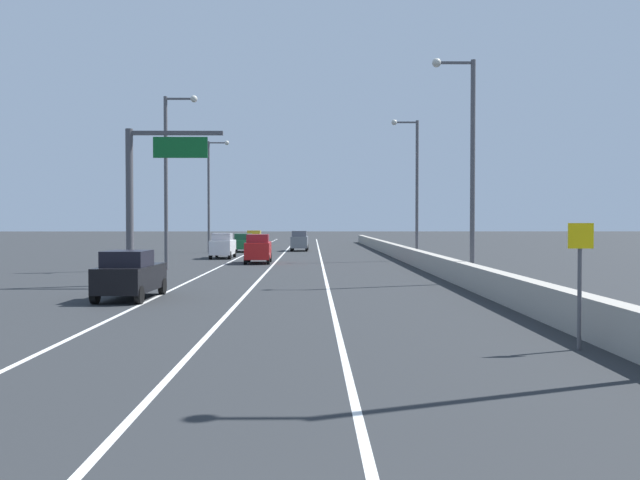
{
  "coord_description": "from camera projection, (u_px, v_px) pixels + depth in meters",
  "views": [
    {
      "loc": [
        0.79,
        -3.87,
        3.02
      ],
      "look_at": [
        1.44,
        54.68,
        1.51
      ],
      "focal_mm": 38.76,
      "sensor_mm": 36.0,
      "label": 1
    }
  ],
  "objects": [
    {
      "name": "ground_plane",
      "position": [
        304.0,
        253.0,
        67.91
      ],
      "size": [
        320.0,
        320.0,
        0.0
      ],
      "primitive_type": "plane",
      "color": "#26282B"
    },
    {
      "name": "lane_stripe_left",
      "position": [
        239.0,
        258.0,
        58.85
      ],
      "size": [
        0.16,
        130.0,
        0.0
      ],
      "primitive_type": "cube",
      "color": "silver",
      "rests_on": "ground_plane"
    },
    {
      "name": "lane_stripe_center",
      "position": [
        280.0,
        258.0,
        58.89
      ],
      "size": [
        0.16,
        130.0,
        0.0
      ],
      "primitive_type": "cube",
      "color": "silver",
      "rests_on": "ground_plane"
    },
    {
      "name": "lane_stripe_right",
      "position": [
        321.0,
        258.0,
        58.93
      ],
      "size": [
        0.16,
        130.0,
        0.0
      ],
      "primitive_type": "cube",
      "color": "silver",
      "rests_on": "ground_plane"
    },
    {
      "name": "jersey_barrier_right",
      "position": [
        425.0,
        261.0,
        43.99
      ],
      "size": [
        0.6,
        120.0,
        1.1
      ],
      "primitive_type": "cube",
      "color": "#9E998E",
      "rests_on": "ground_plane"
    },
    {
      "name": "overhead_sign_gantry",
      "position": [
        145.0,
        187.0,
        33.11
      ],
      "size": [
        4.68,
        0.36,
        7.5
      ],
      "color": "#47474C",
      "rests_on": "ground_plane"
    },
    {
      "name": "speed_advisory_sign",
      "position": [
        580.0,
        275.0,
        16.26
      ],
      "size": [
        0.6,
        0.11,
        3.0
      ],
      "color": "#4C4C51",
      "rests_on": "ground_plane"
    },
    {
      "name": "lamp_post_right_second",
      "position": [
        468.0,
        156.0,
        33.87
      ],
      "size": [
        2.14,
        0.44,
        11.05
      ],
      "color": "#4C4C51",
      "rests_on": "ground_plane"
    },
    {
      "name": "lamp_post_right_third",
      "position": [
        414.0,
        181.0,
        54.01
      ],
      "size": [
        2.14,
        0.44,
        11.05
      ],
      "color": "#4C4C51",
      "rests_on": "ground_plane"
    },
    {
      "name": "lamp_post_left_mid",
      "position": [
        170.0,
        171.0,
        43.71
      ],
      "size": [
        2.14,
        0.44,
        11.05
      ],
      "color": "#4C4C51",
      "rests_on": "ground_plane"
    },
    {
      "name": "lamp_post_left_far",
      "position": [
        211.0,
        189.0,
        67.86
      ],
      "size": [
        2.14,
        0.44,
        11.05
      ],
      "color": "#4C4C51",
      "rests_on": "ground_plane"
    },
    {
      "name": "car_green_0",
      "position": [
        244.0,
        243.0,
        70.13
      ],
      "size": [
        2.13,
        4.72,
        1.86
      ],
      "color": "#196033",
      "rests_on": "ground_plane"
    },
    {
      "name": "car_black_1",
      "position": [
        130.0,
        275.0,
        27.04
      ],
      "size": [
        1.98,
        4.41,
        1.92
      ],
      "color": "black",
      "rests_on": "ground_plane"
    },
    {
      "name": "car_white_2",
      "position": [
        223.0,
        246.0,
        57.67
      ],
      "size": [
        1.77,
        4.49,
        2.11
      ],
      "color": "white",
      "rests_on": "ground_plane"
    },
    {
      "name": "car_red_3",
      "position": [
        258.0,
        249.0,
        50.76
      ],
      "size": [
        1.91,
        4.36,
        2.14
      ],
      "color": "red",
      "rests_on": "ground_plane"
    },
    {
      "name": "car_yellow_4",
      "position": [
        254.0,
        238.0,
        89.57
      ],
      "size": [
        2.0,
        4.21,
        1.96
      ],
      "color": "gold",
      "rests_on": "ground_plane"
    },
    {
      "name": "car_gray_5",
      "position": [
        300.0,
        241.0,
        72.55
      ],
      "size": [
        1.86,
        4.06,
        2.12
      ],
      "color": "slate",
      "rests_on": "ground_plane"
    }
  ]
}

